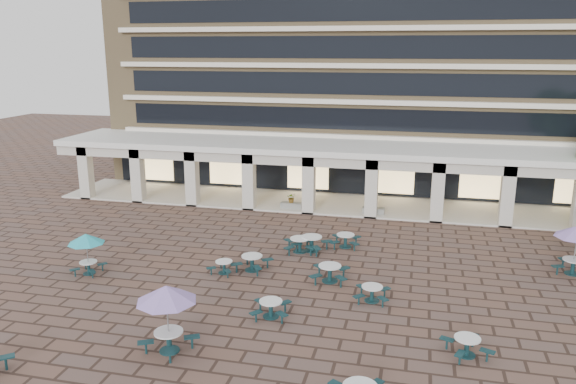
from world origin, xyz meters
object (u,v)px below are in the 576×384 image
object	(u,v)px
picnic_table_1	(271,307)
picnic_table_2	(467,345)
planter_left	(292,203)
planter_right	(373,207)

from	to	relation	value
picnic_table_1	picnic_table_2	size ratio (longest dim) A/B	0.90
picnic_table_1	planter_left	xyz separation A→B (m)	(-2.76, 15.88, 0.03)
planter_left	planter_right	xyz separation A→B (m)	(5.66, 0.00, 0.09)
picnic_table_1	planter_right	xyz separation A→B (m)	(2.90, 15.88, 0.11)
planter_right	picnic_table_2	bearing A→B (deg)	-74.10
planter_left	planter_right	bearing A→B (deg)	0.00
picnic_table_2	planter_left	size ratio (longest dim) A/B	1.31
picnic_table_1	planter_left	bearing A→B (deg)	93.24
picnic_table_2	planter_left	xyz separation A→B (m)	(-10.55, 17.17, 0.03)
picnic_table_2	planter_right	xyz separation A→B (m)	(-4.89, 17.17, 0.12)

